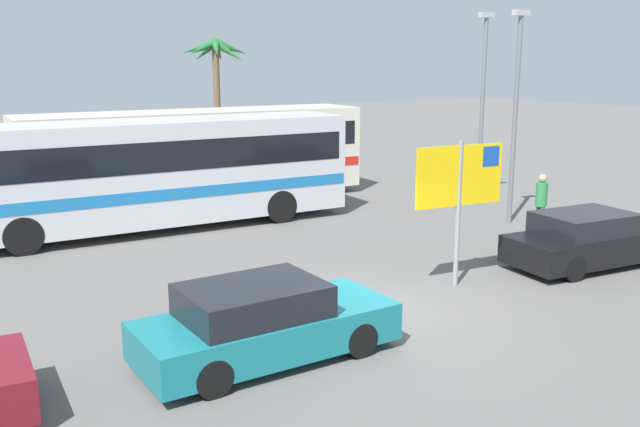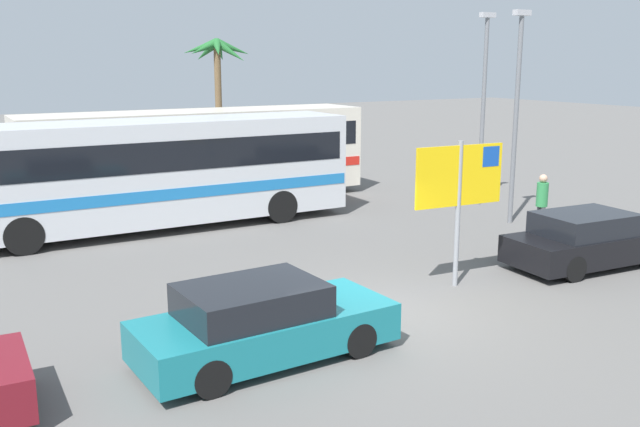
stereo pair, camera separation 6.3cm
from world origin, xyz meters
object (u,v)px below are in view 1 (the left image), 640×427
Objects in this scene: ferry_sign at (461,181)px; car_teal at (263,323)px; bus_rear_coach at (197,151)px; pedestrian_by_bus at (541,199)px; bus_front_coach at (149,169)px; car_black at (589,240)px.

ferry_sign is 5.82m from car_teal.
bus_rear_coach is 13.67m from car_teal.
pedestrian_by_bus reaches higher than car_teal.
car_black is (7.98, -8.97, -1.15)m from bus_front_coach.
bus_front_coach is at bearing -129.78° from bus_rear_coach.
car_black is 9.17m from car_teal.
bus_front_coach is at bearing 160.35° from pedestrian_by_bus.
bus_front_coach is at bearing 80.81° from car_teal.
bus_rear_coach is at bearing 139.69° from pedestrian_by_bus.
pedestrian_by_bus is at bearing -34.17° from bus_front_coach.
ferry_sign reaches higher than bus_rear_coach.
ferry_sign is (1.63, -11.68, 0.54)m from bus_rear_coach.
bus_front_coach reaches higher than car_teal.
car_teal is (-1.15, -9.96, -1.15)m from bus_front_coach.
car_teal is at bearing -106.01° from bus_rear_coach.
bus_rear_coach is (2.61, 3.14, 0.00)m from bus_front_coach.
car_black and car_teal have the same top height.
bus_front_coach is 6.72× the size of pedestrian_by_bus.
pedestrian_by_bus is at bearing -54.83° from bus_rear_coach.
car_black is (5.36, -12.11, -1.15)m from bus_rear_coach.
ferry_sign is at bearing -63.58° from bus_front_coach.
bus_front_coach is 4.08m from bus_rear_coach.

